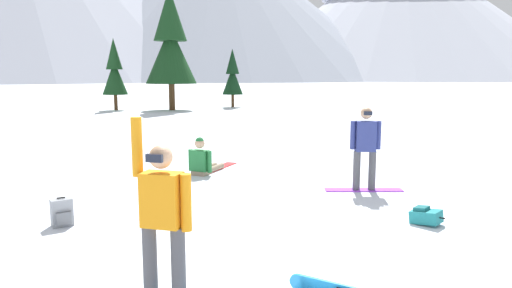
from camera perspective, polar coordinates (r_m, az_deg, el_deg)
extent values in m
plane|color=silver|center=(6.25, 5.93, -14.22)|extent=(800.00, 800.00, 0.00)
cylinder|color=#4C4C51|center=(5.03, -9.36, -14.54)|extent=(0.15, 0.15, 0.85)
cylinder|color=#4C4C51|center=(5.17, -12.69, -14.01)|extent=(0.15, 0.15, 0.85)
cube|color=orange|center=(4.87, -11.29, -6.61)|extent=(0.45, 0.33, 0.56)
cylinder|color=orange|center=(4.77, -8.46, -7.02)|extent=(0.11, 0.11, 0.58)
cylinder|color=orange|center=(4.88, -14.20, -0.33)|extent=(0.11, 0.11, 0.60)
sphere|color=tan|center=(4.78, -11.44, -1.53)|extent=(0.24, 0.24, 0.24)
cube|color=black|center=(4.65, -12.22, -1.70)|extent=(0.17, 0.08, 0.08)
cube|color=#993FD8|center=(10.08, 12.90, -5.44)|extent=(1.60, 0.30, 0.02)
cylinder|color=#4C4C51|center=(10.03, 13.87, -3.12)|extent=(0.15, 0.15, 0.81)
cylinder|color=#4C4C51|center=(9.96, 12.08, -3.14)|extent=(0.15, 0.15, 0.81)
cube|color=navy|center=(9.88, 13.12, 0.93)|extent=(0.40, 0.25, 0.62)
cylinder|color=navy|center=(9.94, 14.58, 1.05)|extent=(0.11, 0.11, 0.58)
cylinder|color=navy|center=(9.82, 11.64, 1.06)|extent=(0.11, 0.11, 0.58)
sphere|color=tan|center=(9.83, 13.21, 3.65)|extent=(0.24, 0.24, 0.24)
cube|color=black|center=(9.69, 13.40, 3.64)|extent=(0.17, 0.04, 0.08)
cube|color=gray|center=(11.38, -6.77, -3.49)|extent=(0.44, 0.40, 0.10)
cylinder|color=gray|center=(11.85, -5.92, -2.88)|extent=(0.45, 0.79, 0.14)
cylinder|color=gray|center=(11.75, -5.08, -2.96)|extent=(0.45, 0.79, 0.14)
cube|color=red|center=(12.15, -4.55, -2.87)|extent=(0.86, 1.48, 0.02)
cube|color=#237238|center=(11.32, -6.79, -2.00)|extent=(0.46, 0.38, 0.50)
cylinder|color=#237238|center=(11.46, -7.90, -1.93)|extent=(0.11, 0.11, 0.52)
cylinder|color=#237238|center=(11.19, -5.66, -2.15)|extent=(0.11, 0.11, 0.52)
sphere|color=tan|center=(11.26, -6.83, 0.06)|extent=(0.24, 0.24, 0.24)
sphere|color=#237238|center=(11.25, -6.83, 0.31)|extent=(0.20, 0.20, 0.20)
cylinder|color=#1E8CD8|center=(5.38, 5.53, -16.53)|extent=(0.31, 0.25, 0.27)
cube|color=gray|center=(8.18, -22.44, -7.66)|extent=(0.38, 0.34, 0.44)
cube|color=slate|center=(8.08, -22.24, -8.34)|extent=(0.22, 0.17, 0.20)
cylinder|color=black|center=(8.12, -22.54, -6.03)|extent=(0.11, 0.09, 0.02)
cube|color=#1E7A7F|center=(8.16, 19.89, -8.26)|extent=(0.56, 0.54, 0.25)
cube|color=#165B5F|center=(8.15, 19.40, -7.36)|extent=(0.30, 0.30, 0.08)
cylinder|color=black|center=(8.07, 21.48, -8.32)|extent=(0.11, 0.09, 0.02)
cylinder|color=#472D19|center=(33.92, -2.83, 5.24)|extent=(0.21, 0.21, 0.92)
cone|color=black|center=(33.87, -2.85, 7.66)|extent=(1.48, 1.48, 1.95)
cone|color=black|center=(33.88, -2.87, 9.97)|extent=(0.96, 0.96, 1.79)
cylinder|color=#472D19|center=(32.41, -16.60, 4.85)|extent=(0.23, 0.23, 1.03)
cone|color=#143819|center=(32.36, -16.72, 7.70)|extent=(1.63, 1.63, 2.19)
cone|color=#143819|center=(32.38, -16.84, 10.41)|extent=(1.06, 1.06, 2.01)
cylinder|color=#472D19|center=(31.68, -10.14, 5.64)|extent=(0.40, 0.40, 1.74)
cone|color=#143819|center=(31.67, -10.27, 10.56)|extent=(3.31, 3.31, 3.71)
cone|color=#143819|center=(31.87, -10.40, 15.23)|extent=(2.15, 2.15, 3.40)
cone|color=#8C93A3|center=(189.41, -4.37, 16.21)|extent=(142.34, 142.34, 55.39)
cone|color=#B2B7C6|center=(204.56, 16.96, 14.97)|extent=(138.32, 138.32, 53.04)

